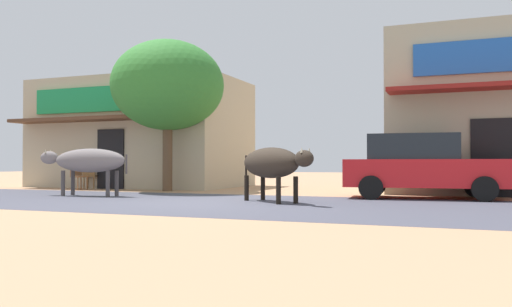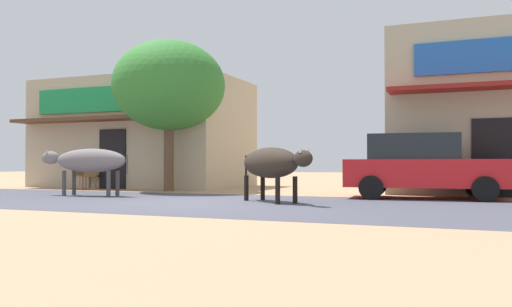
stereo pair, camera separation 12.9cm
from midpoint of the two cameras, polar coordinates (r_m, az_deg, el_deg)
ground at (r=12.09m, az=-5.43°, el=-5.34°), size 80.00×80.00×0.00m
asphalt_road at (r=12.09m, az=-5.43°, el=-5.33°), size 72.00×6.09×0.00m
storefront_left_cafe at (r=21.07m, az=-11.88°, el=2.07°), size 7.75×5.42×4.08m
roadside_tree at (r=17.39m, az=-9.26°, el=7.30°), size 3.66×3.66×4.90m
parked_hatchback_car at (r=14.00m, az=17.88°, el=-1.26°), size 4.13×2.11×1.64m
cow_near_brown at (r=15.07m, az=-17.57°, el=-0.80°), size 2.79×0.75×1.30m
cow_far_dark at (r=12.07m, az=1.99°, el=-1.07°), size 2.38×1.93×1.27m
cafe_chair_near_tree at (r=18.74m, az=-18.45°, el=-2.20°), size 0.55×0.55×0.92m
cafe_chair_by_doorway at (r=19.41m, az=-17.28°, el=-2.16°), size 0.56×0.56×0.92m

